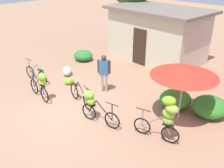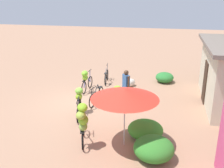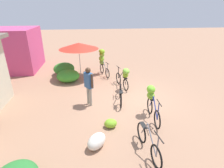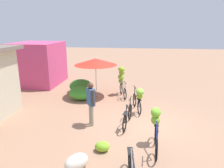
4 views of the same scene
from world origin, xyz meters
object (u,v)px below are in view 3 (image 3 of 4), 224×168
market_umbrella (79,46)px  person_vendor (89,83)px  bicycle_leftmost (148,143)px  banana_pile_on_ground (110,123)px  bicycle_near_pile (152,100)px  bicycle_center_loaded (121,94)px  bicycle_by_shop (124,76)px  produce_sack (97,141)px  shop_pink (16,49)px  bicycle_rightmost (102,59)px

market_umbrella → person_vendor: 3.63m
market_umbrella → bicycle_leftmost: market_umbrella is taller
market_umbrella → banana_pile_on_ground: size_ratio=4.84×
bicycle_leftmost → bicycle_near_pile: bearing=-20.4°
bicycle_near_pile → bicycle_center_loaded: bearing=35.0°
bicycle_near_pile → market_umbrella: bearing=31.6°
bicycle_leftmost → bicycle_center_loaded: (3.21, 0.28, 0.00)m
bicycle_by_shop → produce_sack: 4.47m
bicycle_center_loaded → person_vendor: bearing=96.7°
bicycle_by_shop → bicycle_center_loaded: bearing=163.4°
market_umbrella → banana_pile_on_ground: market_umbrella is taller
shop_pink → bicycle_near_pile: 9.97m
produce_sack → bicycle_near_pile: bearing=-56.6°
bicycle_center_loaded → bicycle_leftmost: bearing=-174.9°
bicycle_leftmost → bicycle_center_loaded: bearing=5.1°
bicycle_rightmost → person_vendor: 3.95m
market_umbrella → bicycle_center_loaded: 4.15m
bicycle_by_shop → banana_pile_on_ground: size_ratio=3.37×
market_umbrella → bicycle_by_shop: bearing=-130.4°
produce_sack → person_vendor: (2.64, 0.20, 0.83)m
shop_pink → bicycle_leftmost: (-8.67, -6.54, -1.01)m
bicycle_center_loaded → bicycle_by_shop: 1.45m
person_vendor → bicycle_leftmost: bearing=-151.1°
shop_pink → bicycle_near_pile: bearing=-133.4°
shop_pink → produce_sack: shop_pink is taller
bicycle_near_pile → produce_sack: (-1.42, 2.16, -0.51)m
banana_pile_on_ground → person_vendor: size_ratio=0.28×
shop_pink → bicycle_by_shop: shop_pink is taller
shop_pink → banana_pile_on_ground: 9.29m
shop_pink → bicycle_near_pile: size_ratio=1.95×
bicycle_by_shop → person_vendor: person_vendor is taller
bicycle_by_shop → banana_pile_on_ground: 3.43m
market_umbrella → bicycle_near_pile: size_ratio=1.39×
person_vendor → market_umbrella: bearing=8.6°
banana_pile_on_ground → produce_sack: size_ratio=0.67×
person_vendor → bicycle_near_pile: bearing=-117.3°
shop_pink → person_vendor: (-5.62, -4.86, -0.31)m
market_umbrella → produce_sack: market_umbrella is taller
shop_pink → bicycle_center_loaded: bearing=-131.1°
market_umbrella → bicycle_leftmost: size_ratio=1.39×
shop_pink → bicycle_center_loaded: size_ratio=1.85×
shop_pink → bicycle_leftmost: bearing=-143.0°
bicycle_leftmost → bicycle_near_pile: 1.99m
bicycle_leftmost → banana_pile_on_ground: size_ratio=3.49×
produce_sack → person_vendor: size_ratio=0.41×
shop_pink → bicycle_by_shop: (-4.11, -6.66, -0.66)m
bicycle_near_pile → shop_pink: bearing=46.6°
banana_pile_on_ground → bicycle_center_loaded: bearing=-20.0°
shop_pink → market_umbrella: shop_pink is taller
bicycle_near_pile → bicycle_rightmost: bicycle_rightmost is taller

